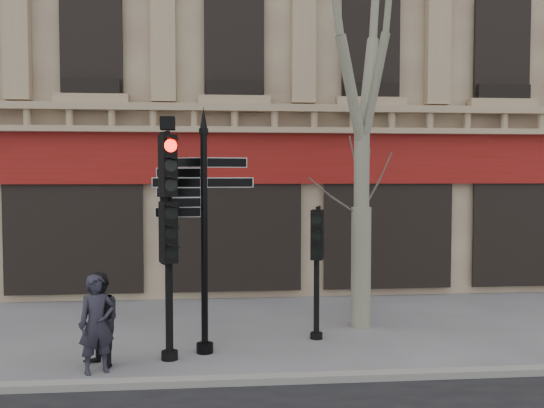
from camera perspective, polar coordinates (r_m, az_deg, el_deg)
The scene contains 8 objects.
ground at distance 11.01m, azimuth -2.64°, elevation -14.13°, with size 80.00×80.00×0.00m, color #5C5D61.
kerb at distance 9.66m, azimuth -2.22°, elevation -16.24°, with size 80.00×0.25×0.12m, color gray.
building at distance 23.70m, azimuth -4.22°, elevation 17.02°, with size 28.00×15.52×18.00m.
fingerpost at distance 10.80m, azimuth -6.42°, elevation 1.48°, with size 2.05×2.05×4.41m.
traffic_signal_main at distance 10.49m, azimuth -9.73°, elevation -0.33°, with size 0.55×0.48×4.18m.
traffic_signal_secondary at distance 11.77m, azimuth 4.23°, elevation -4.25°, with size 0.49×0.41×2.52m.
pedestrian_a at distance 10.34m, azimuth -16.16°, elevation -10.79°, with size 0.58×0.38×1.60m, color #24232E.
pedestrian_b at distance 10.59m, azimuth -15.98°, elevation -10.49°, with size 0.77×0.60×1.58m, color black.
Camera 1 is at (-0.50, -10.51, 3.24)m, focal length 40.00 mm.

